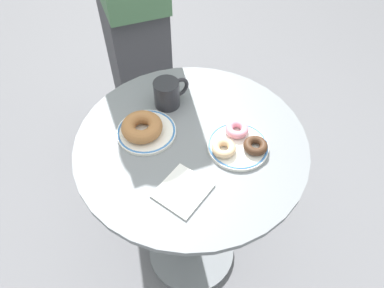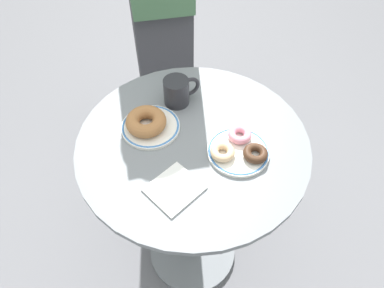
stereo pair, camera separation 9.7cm
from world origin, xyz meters
name	(u,v)px [view 2 (the right image)]	position (x,y,z in m)	size (l,w,h in m)	color
ground_plane	(193,252)	(0.00, 0.00, -0.01)	(7.00, 7.00, 0.02)	slate
cafe_table	(193,191)	(0.00, 0.00, 0.51)	(0.67, 0.67, 0.78)	slate
plate_left	(151,127)	(-0.13, -0.03, 0.79)	(0.17, 0.17, 0.01)	white
plate_right	(238,151)	(0.13, 0.03, 0.79)	(0.17, 0.17, 0.01)	white
donut_cinnamon	(146,121)	(-0.14, -0.04, 0.81)	(0.12, 0.12, 0.04)	#A36B3D
donut_chocolate	(255,153)	(0.18, 0.04, 0.80)	(0.07, 0.07, 0.02)	#422819
donut_pink_frosted	(240,135)	(0.11, 0.07, 0.80)	(0.07, 0.07, 0.02)	pink
donut_glazed	(223,152)	(0.10, -0.01, 0.80)	(0.07, 0.07, 0.02)	#E0B789
paper_napkin	(174,189)	(0.05, -0.16, 0.78)	(0.11, 0.13, 0.01)	white
coffee_mug	(178,91)	(-0.13, 0.11, 0.82)	(0.09, 0.11, 0.09)	#28282D
person_figure	(158,6)	(-0.49, 0.49, 0.82)	(0.45, 0.45, 1.66)	#3D3D42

